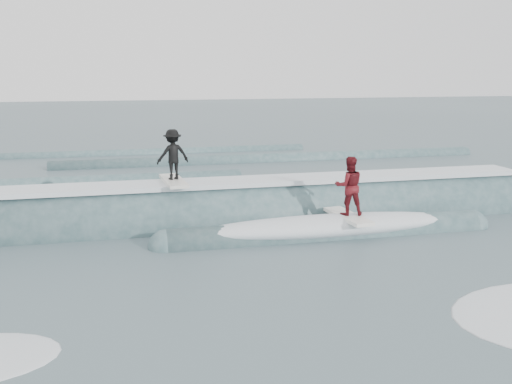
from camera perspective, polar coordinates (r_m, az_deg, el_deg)
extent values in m
plane|color=#384B53|center=(11.42, 6.99, -11.48)|extent=(160.00, 160.00, 0.00)
cylinder|color=#335155|center=(17.65, -0.75, -2.83)|extent=(21.64, 2.31, 2.31)
cylinder|color=#335155|center=(16.12, 7.25, -4.38)|extent=(9.00, 0.97, 0.97)
sphere|color=#335155|center=(15.18, -8.94, -5.49)|extent=(0.97, 0.97, 0.97)
sphere|color=#335155|center=(18.17, 20.68, -3.20)|extent=(0.97, 0.97, 0.97)
cube|color=white|center=(17.38, -0.77, 1.07)|extent=(18.00, 1.30, 0.14)
ellipsoid|color=white|center=(16.04, 7.28, -3.36)|extent=(7.60, 1.30, 0.60)
cube|color=silver|center=(17.01, -8.24, 1.11)|extent=(0.72, 2.04, 0.10)
imported|color=black|center=(16.88, -8.32, 3.74)|extent=(1.05, 0.75, 1.48)
cube|color=white|center=(16.19, 9.19, -2.41)|extent=(0.75, 2.05, 0.10)
imported|color=#591016|center=(15.99, 9.29, 0.62)|extent=(0.88, 0.73, 1.64)
cylinder|color=#335155|center=(29.17, 1.91, 3.13)|extent=(22.00, 0.80, 0.80)
cylinder|color=#335155|center=(32.11, -14.49, 3.58)|extent=(22.00, 0.60, 0.60)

